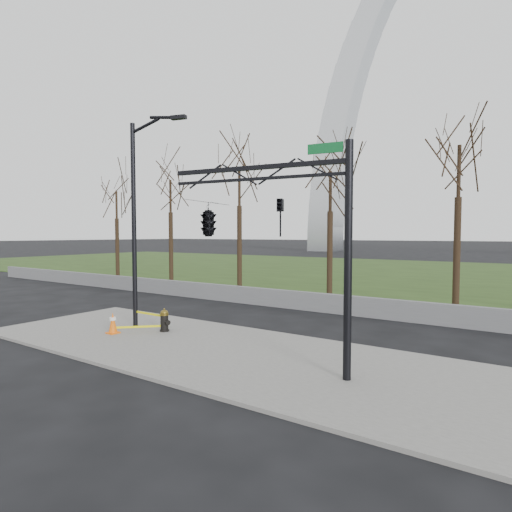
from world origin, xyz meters
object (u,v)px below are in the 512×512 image
Objects in this scene: traffic_signal_mast at (232,219)px; street_light at (139,209)px; traffic_cone at (113,323)px; fire_hydrant at (165,321)px.

street_light is at bearing 155.15° from traffic_signal_mast.
street_light is at bearing 94.41° from traffic_cone.
traffic_cone is at bearing 168.13° from traffic_signal_mast.
traffic_signal_mast is at bearing -31.81° from street_light.
fire_hydrant is at bearing 43.30° from traffic_cone.
fire_hydrant is 0.10× the size of street_light.
traffic_cone is (-1.34, -1.27, -0.01)m from fire_hydrant.
fire_hydrant is 0.14× the size of traffic_signal_mast.
street_light reaches higher than fire_hydrant.
street_light is (-0.11, 1.36, 4.21)m from traffic_cone.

